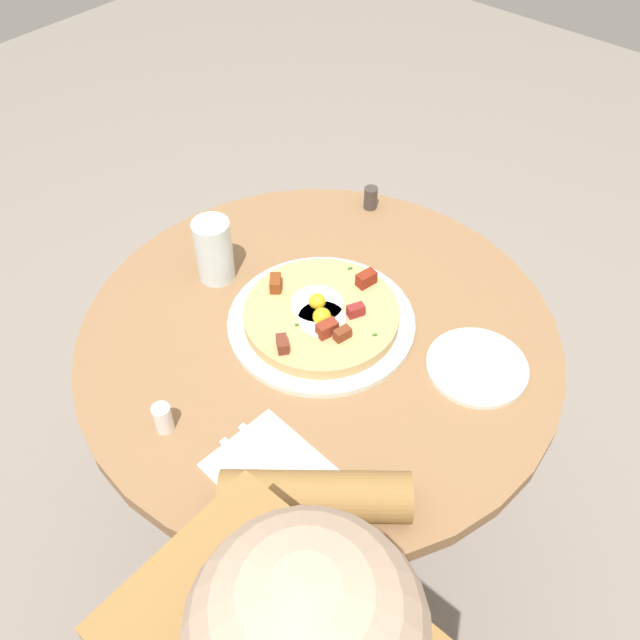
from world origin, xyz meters
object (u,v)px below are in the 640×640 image
Objects in this scene: salt_shaker at (163,418)px; pepper_shaker at (371,198)px; bread_plate at (477,367)px; water_glass at (214,250)px; knife at (281,462)px; dining_table at (319,391)px; fork at (263,478)px; breakfast_pizza at (321,314)px; pizza_plate at (321,322)px.

pepper_shaker is (0.10, -0.64, -0.00)m from salt_shaker.
water_glass is at bearing 14.44° from bread_plate.
salt_shaker reaches higher than knife.
water_glass reaches higher than dining_table.
dining_table is at bearing 23.56° from bread_plate.
salt_shaker is at bearing -165.35° from fork.
pepper_shaker is (0.28, -0.57, 0.02)m from knife.
water_glass reaches higher than knife.
bread_plate is 0.36m from knife.
dining_table is at bearing 114.25° from pepper_shaker.
knife is (-0.13, 0.23, 0.17)m from dining_table.
breakfast_pizza is 0.35m from pepper_shaker.
dining_table is 17.52× the size of pepper_shaker.
breakfast_pizza is 1.49× the size of fork.
water_glass is at bearing 149.30° from fork.
pizza_plate is 0.27m from bread_plate.
fork is at bearing 115.73° from pizza_plate.
bread_plate is 0.51m from salt_shaker.
fork is (0.12, 0.38, 0.00)m from bread_plate.
pepper_shaker is (0.40, -0.23, 0.02)m from bread_plate.
breakfast_pizza is (0.01, -0.02, 0.19)m from dining_table.
knife is 1.46× the size of water_glass.
bread_plate is at bearing -160.36° from breakfast_pizza.
salt_shaker is 0.64m from pepper_shaker.
pepper_shaker is at bearing -65.92° from breakfast_pizza.
water_glass is 2.60× the size of pepper_shaker.
pizza_plate is 1.80× the size of knife.
fork is 1.46× the size of water_glass.
bread_plate is at bearing 150.55° from pepper_shaker.
fork is at bearing 114.84° from pepper_shaker.
dining_table is 0.17m from pizza_plate.
breakfast_pizza is 1.61× the size of bread_plate.
breakfast_pizza is 0.29m from knife.
knife is at bearing 71.02° from bread_plate.
dining_table is at bearing 123.34° from knife.
bread_plate is at bearing 76.34° from fork.
knife is (-0.00, -0.04, 0.00)m from fork.
pepper_shaker is at bearing -65.97° from pizza_plate.
pizza_plate is 0.32m from fork.
breakfast_pizza reaches higher than knife.
pizza_plate is at bearing 19.52° from bread_plate.
water_glass reaches higher than pepper_shaker.
salt_shaker is at bearing 83.48° from pizza_plate.
bread_plate is at bearing -156.44° from dining_table.
pepper_shaker reaches higher than bread_plate.
pepper_shaker reaches higher than fork.
salt_shaker is at bearing 54.36° from bread_plate.
knife is 0.63m from pepper_shaker.
dining_table is at bearing 119.54° from fork.
dining_table is at bearing -176.01° from water_glass.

